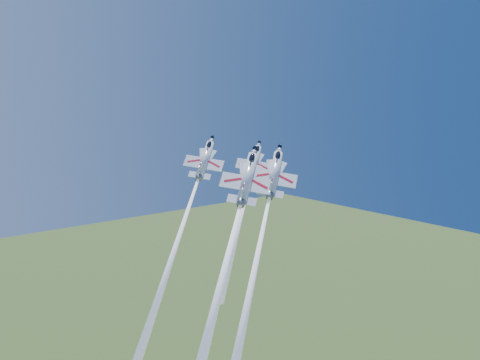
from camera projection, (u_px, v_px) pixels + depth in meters
jet_lead at (244, 206)px, 118.51m from camera, size 26.48×24.27×32.10m
jet_left at (183, 226)px, 109.48m from camera, size 33.05×30.65×40.92m
jet_right at (258, 253)px, 102.46m from camera, size 36.83×34.11×45.47m
jet_slot at (231, 244)px, 102.29m from camera, size 34.00×31.11×41.06m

